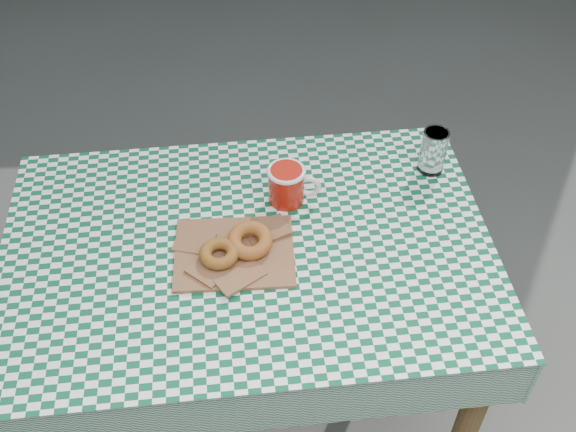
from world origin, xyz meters
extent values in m
plane|color=#55544F|center=(0.00, 0.00, 0.00)|extent=(60.00, 60.00, 0.00)
cube|color=brown|center=(0.03, 0.07, 0.38)|extent=(1.15, 0.80, 0.75)
cube|color=#0B4B2D|center=(0.03, 0.07, 0.75)|extent=(1.17, 0.82, 0.01)
cube|color=brown|center=(0.00, 0.05, 0.76)|extent=(0.27, 0.22, 0.01)
torus|color=#8F621D|center=(-0.03, 0.02, 0.78)|extent=(0.10, 0.10, 0.03)
torus|color=#A15321|center=(0.04, 0.06, 0.79)|extent=(0.11, 0.11, 0.03)
cylinder|color=white|center=(0.51, 0.31, 0.82)|extent=(0.08, 0.08, 0.12)
camera|label=1|loc=(0.06, -0.99, 1.93)|focal=42.62mm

